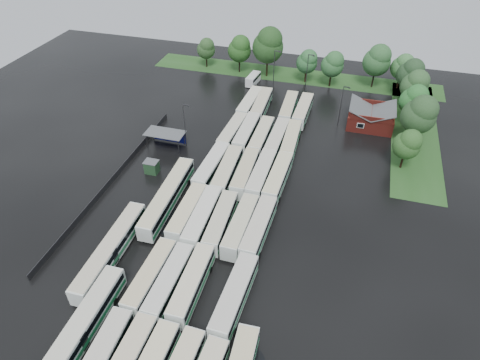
# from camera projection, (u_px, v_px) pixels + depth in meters

# --- Properties ---
(ground) EXTENTS (160.00, 160.00, 0.00)m
(ground) POSITION_uv_depth(u_px,v_px,m) (208.00, 232.00, 71.37)
(ground) COLOR black
(ground) RESTS_ON ground
(brick_building) EXTENTS (10.07, 8.60, 5.39)m
(brick_building) POSITION_uv_depth(u_px,v_px,m) (371.00, 119.00, 97.19)
(brick_building) COLOR maroon
(brick_building) RESTS_ON ground
(wash_shed) EXTENTS (8.20, 4.20, 3.58)m
(wash_shed) POSITION_uv_depth(u_px,v_px,m) (166.00, 134.00, 89.91)
(wash_shed) COLOR #2D2D30
(wash_shed) RESTS_ON ground
(utility_hut) EXTENTS (2.70, 2.20, 2.62)m
(utility_hut) POSITION_uv_depth(u_px,v_px,m) (152.00, 167.00, 83.61)
(utility_hut) COLOR #1B3C1F
(utility_hut) RESTS_ON ground
(grass_strip_north) EXTENTS (80.00, 10.00, 0.01)m
(grass_strip_north) POSITION_uv_depth(u_px,v_px,m) (293.00, 75.00, 119.79)
(grass_strip_north) COLOR #234E1C
(grass_strip_north) RESTS_ON ground
(grass_strip_east) EXTENTS (10.00, 50.00, 0.01)m
(grass_strip_east) POSITION_uv_depth(u_px,v_px,m) (415.00, 132.00, 96.17)
(grass_strip_east) COLOR #234E1C
(grass_strip_east) RESTS_ON ground
(west_fence) EXTENTS (0.10, 50.00, 1.20)m
(west_fence) POSITION_uv_depth(u_px,v_px,m) (113.00, 178.00, 81.91)
(west_fence) COLOR #2D2D30
(west_fence) RESTS_ON ground
(bus_r1c0) EXTENTS (2.93, 12.82, 3.56)m
(bus_r1c0) POSITION_uv_depth(u_px,v_px,m) (151.00, 276.00, 61.64)
(bus_r1c0) COLOR silver
(bus_r1c0) RESTS_ON ground
(bus_r1c1) EXTENTS (2.78, 12.76, 3.55)m
(bus_r1c1) POSITION_uv_depth(u_px,v_px,m) (169.00, 282.00, 60.86)
(bus_r1c1) COLOR silver
(bus_r1c1) RESTS_ON ground
(bus_r1c2) EXTENTS (3.02, 13.10, 3.63)m
(bus_r1c2) POSITION_uv_depth(u_px,v_px,m) (192.00, 284.00, 60.56)
(bus_r1c2) COLOR silver
(bus_r1c2) RESTS_ON ground
(bus_r1c4) EXTENTS (3.38, 13.60, 3.76)m
(bus_r1c4) POSITION_uv_depth(u_px,v_px,m) (235.00, 296.00, 58.80)
(bus_r1c4) COLOR silver
(bus_r1c4) RESTS_ON ground
(bus_r2c0) EXTENTS (2.86, 12.88, 3.58)m
(bus_r2c0) POSITION_uv_depth(u_px,v_px,m) (187.00, 213.00, 72.24)
(bus_r2c0) COLOR silver
(bus_r2c0) RESTS_ON ground
(bus_r2c1) EXTENTS (3.20, 13.54, 3.75)m
(bus_r2c1) POSITION_uv_depth(u_px,v_px,m) (203.00, 218.00, 71.13)
(bus_r2c1) COLOR silver
(bus_r2c1) RESTS_ON ground
(bus_r2c2) EXTENTS (3.28, 13.00, 3.59)m
(bus_r2c2) POSITION_uv_depth(u_px,v_px,m) (221.00, 222.00, 70.51)
(bus_r2c2) COLOR silver
(bus_r2c2) RESTS_ON ground
(bus_r2c3) EXTENTS (2.94, 13.16, 3.66)m
(bus_r2c3) POSITION_uv_depth(u_px,v_px,m) (241.00, 226.00, 69.73)
(bus_r2c3) COLOR silver
(bus_r2c3) RESTS_ON ground
(bus_r2c4) EXTENTS (3.18, 13.40, 3.71)m
(bus_r2c4) POSITION_uv_depth(u_px,v_px,m) (259.00, 228.00, 69.25)
(bus_r2c4) COLOR silver
(bus_r2c4) RESTS_ON ground
(bus_r3c0) EXTENTS (3.29, 13.49, 3.73)m
(bus_r3c0) POSITION_uv_depth(u_px,v_px,m) (212.00, 167.00, 82.33)
(bus_r3c0) COLOR silver
(bus_r3c0) RESTS_ON ground
(bus_r3c1) EXTENTS (3.32, 13.47, 3.72)m
(bus_r3c1) POSITION_uv_depth(u_px,v_px,m) (227.00, 171.00, 81.31)
(bus_r3c1) COLOR silver
(bus_r3c1) RESTS_ON ground
(bus_r3c2) EXTENTS (3.14, 13.11, 3.63)m
(bus_r3c2) POSITION_uv_depth(u_px,v_px,m) (245.00, 173.00, 80.94)
(bus_r3c2) COLOR silver
(bus_r3c2) RESTS_ON ground
(bus_r3c3) EXTENTS (2.97, 13.44, 3.73)m
(bus_r3c3) POSITION_uv_depth(u_px,v_px,m) (261.00, 175.00, 80.36)
(bus_r3c3) COLOR silver
(bus_r3c3) RESTS_ON ground
(bus_r3c4) EXTENTS (3.19, 13.41, 3.71)m
(bus_r3c4) POSITION_uv_depth(u_px,v_px,m) (278.00, 178.00, 79.66)
(bus_r3c4) COLOR silver
(bus_r3c4) RESTS_ON ground
(bus_r4c0) EXTENTS (3.31, 13.00, 3.59)m
(bus_r4c0) POSITION_uv_depth(u_px,v_px,m) (233.00, 132.00, 92.45)
(bus_r4c0) COLOR silver
(bus_r4c0) RESTS_ON ground
(bus_r4c1) EXTENTS (2.84, 13.32, 3.71)m
(bus_r4c1) POSITION_uv_depth(u_px,v_px,m) (247.00, 133.00, 92.04)
(bus_r4c1) COLOR silver
(bus_r4c1) RESTS_ON ground
(bus_r4c2) EXTENTS (2.77, 12.97, 3.61)m
(bus_r4c2) POSITION_uv_depth(u_px,v_px,m) (261.00, 137.00, 90.92)
(bus_r4c2) COLOR silver
(bus_r4c2) RESTS_ON ground
(bus_r4c3) EXTENTS (2.90, 12.94, 3.59)m
(bus_r4c3) POSITION_uv_depth(u_px,v_px,m) (277.00, 139.00, 90.37)
(bus_r4c3) COLOR silver
(bus_r4c3) RESTS_ON ground
(bus_r4c4) EXTENTS (3.21, 13.03, 3.60)m
(bus_r4c4) POSITION_uv_depth(u_px,v_px,m) (291.00, 141.00, 89.70)
(bus_r4c4) COLOR silver
(bus_r4c4) RESTS_ON ground
(bus_r5c0) EXTENTS (3.25, 13.26, 3.67)m
(bus_r5c0) POSITION_uv_depth(u_px,v_px,m) (250.00, 104.00, 102.51)
(bus_r5c0) COLOR silver
(bus_r5c0) RESTS_ON ground
(bus_r5c1) EXTENTS (3.19, 13.21, 3.65)m
(bus_r5c1) POSITION_uv_depth(u_px,v_px,m) (262.00, 105.00, 101.99)
(bus_r5c1) COLOR silver
(bus_r5c1) RESTS_ON ground
(bus_r5c3) EXTENTS (3.15, 12.91, 3.57)m
(bus_r5c3) POSITION_uv_depth(u_px,v_px,m) (288.00, 108.00, 100.73)
(bus_r5c3) COLOR silver
(bus_r5c3) RESTS_ON ground
(bus_r5c4) EXTENTS (3.01, 13.02, 3.61)m
(bus_r5c4) POSITION_uv_depth(u_px,v_px,m) (303.00, 111.00, 99.84)
(bus_r5c4) COLOR silver
(bus_r5c4) RESTS_ON ground
(artic_bus_west_a) EXTENTS (3.04, 19.64, 3.64)m
(artic_bus_west_a) POSITION_uv_depth(u_px,v_px,m) (79.00, 332.00, 54.54)
(artic_bus_west_a) COLOR silver
(artic_bus_west_a) RESTS_ON ground
(artic_bus_west_b) EXTENTS (3.35, 19.90, 3.68)m
(artic_bus_west_b) POSITION_uv_depth(u_px,v_px,m) (168.00, 197.00, 75.46)
(artic_bus_west_b) COLOR silver
(artic_bus_west_b) RESTS_ON ground
(artic_bus_west_c) EXTENTS (3.05, 19.30, 3.57)m
(artic_bus_west_c) POSITION_uv_depth(u_px,v_px,m) (111.00, 250.00, 65.60)
(artic_bus_west_c) COLOR silver
(artic_bus_west_c) RESTS_ON ground
(minibus) EXTENTS (2.87, 6.21, 2.62)m
(minibus) POSITION_uv_depth(u_px,v_px,m) (253.00, 79.00, 114.55)
(minibus) COLOR white
(minibus) RESTS_ON ground
(tree_north_0) EXTENTS (5.16, 5.16, 8.54)m
(tree_north_0) POSITION_uv_depth(u_px,v_px,m) (206.00, 48.00, 121.00)
(tree_north_0) COLOR black
(tree_north_0) RESTS_ON ground
(tree_north_1) EXTENTS (6.43, 6.43, 10.64)m
(tree_north_1) POSITION_uv_depth(u_px,v_px,m) (240.00, 48.00, 117.30)
(tree_north_1) COLOR black
(tree_north_1) RESTS_ON ground
(tree_north_2) EXTENTS (8.35, 8.35, 13.84)m
(tree_north_2) POSITION_uv_depth(u_px,v_px,m) (268.00, 45.00, 113.87)
(tree_north_2) COLOR black
(tree_north_2) RESTS_ON ground
(tree_north_3) EXTENTS (5.54, 5.54, 9.18)m
(tree_north_3) POSITION_uv_depth(u_px,v_px,m) (307.00, 61.00, 112.76)
(tree_north_3) COLOR #331F11
(tree_north_3) RESTS_ON ground
(tree_north_4) EXTENTS (5.90, 5.90, 9.77)m
(tree_north_4) POSITION_uv_depth(u_px,v_px,m) (333.00, 64.00, 110.46)
(tree_north_4) COLOR black
(tree_north_4) RESTS_ON ground
(tree_north_5) EXTENTS (7.10, 7.10, 11.75)m
(tree_north_5) POSITION_uv_depth(u_px,v_px,m) (378.00, 60.00, 109.29)
(tree_north_5) COLOR black
(tree_north_5) RESTS_ON ground
(tree_north_6) EXTENTS (5.76, 5.76, 9.53)m
(tree_north_6) POSITION_uv_depth(u_px,v_px,m) (403.00, 66.00, 109.65)
(tree_north_6) COLOR black
(tree_north_6) RESTS_ON ground
(tree_east_0) EXTENTS (5.38, 5.38, 8.92)m
(tree_east_0) POSITION_uv_depth(u_px,v_px,m) (408.00, 144.00, 82.03)
(tree_east_0) COLOR black
(tree_east_0) RESTS_ON ground
(tree_east_1) EXTENTS (7.18, 7.18, 11.90)m
(tree_east_1) POSITION_uv_depth(u_px,v_px,m) (420.00, 114.00, 87.21)
(tree_east_1) COLOR black
(tree_east_1) RESTS_ON ground
(tree_east_2) EXTENTS (6.10, 6.10, 10.10)m
(tree_east_2) POSITION_uv_depth(u_px,v_px,m) (414.00, 99.00, 94.66)
(tree_east_2) COLOR black
(tree_east_2) RESTS_ON ground
(tree_east_3) EXTENTS (6.39, 6.39, 10.59)m
(tree_east_3) POSITION_uv_depth(u_px,v_px,m) (415.00, 85.00, 99.68)
(tree_east_3) COLOR black
(tree_east_3) RESTS_ON ground
(tree_east_4) EXTENTS (6.43, 6.43, 10.65)m
(tree_east_4) POSITION_uv_depth(u_px,v_px,m) (411.00, 73.00, 104.68)
(tree_east_4) COLOR #372715
(tree_east_4) RESTS_ON ground
(lamp_post_ne) EXTENTS (1.49, 0.29, 9.70)m
(lamp_post_ne) POSITION_uv_depth(u_px,v_px,m) (342.00, 103.00, 95.08)
(lamp_post_ne) COLOR #2D2D30
(lamp_post_ne) RESTS_ON ground
(lamp_post_nw) EXTENTS (1.54, 0.30, 10.01)m
(lamp_post_nw) POSITION_uv_depth(u_px,v_px,m) (185.00, 123.00, 88.10)
(lamp_post_nw) COLOR #2D2D30
(lamp_post_nw) RESTS_ON ground
(lamp_post_back_w) EXTENTS (1.68, 0.33, 10.88)m
(lamp_post_back_w) POSITION_uv_depth(u_px,v_px,m) (275.00, 68.00, 108.38)
(lamp_post_back_w) COLOR #2D2D30
(lamp_post_back_w) RESTS_ON ground
(lamp_post_back_e) EXTENTS (1.62, 0.32, 10.51)m
(lamp_post_back_e) POSITION_uv_depth(u_px,v_px,m) (307.00, 71.00, 107.30)
(lamp_post_back_e) COLOR #2D2D30
(lamp_post_back_e) RESTS_ON ground
(puddle_0) EXTENTS (5.78, 5.78, 0.01)m
(puddle_0) POSITION_uv_depth(u_px,v_px,m) (138.00, 342.00, 55.63)
(puddle_0) COLOR black
(puddle_0) RESTS_ON ground
(puddle_2) EXTENTS (7.21, 7.21, 0.01)m
(puddle_2) POSITION_uv_depth(u_px,v_px,m) (160.00, 220.00, 73.76)
(puddle_2) COLOR black
(puddle_2) RESTS_ON ground
(puddle_3) EXTENTS (3.21, 3.21, 0.01)m
(puddle_3) POSITION_uv_depth(u_px,v_px,m) (223.00, 244.00, 69.32)
(puddle_3) COLOR black
(puddle_3) RESTS_ON ground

